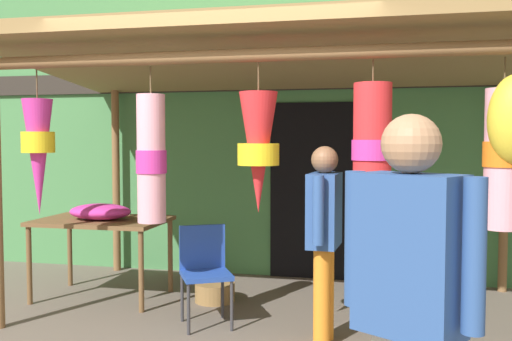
% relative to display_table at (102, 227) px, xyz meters
% --- Properties ---
extents(ground_plane, '(30.00, 30.00, 0.00)m').
position_rel_display_table_xyz_m(ground_plane, '(1.47, -0.93, -0.71)').
color(ground_plane, '#60564C').
extents(shop_facade, '(9.79, 0.29, 3.65)m').
position_rel_display_table_xyz_m(shop_facade, '(1.47, 1.41, 1.11)').
color(shop_facade, '#47844C').
rests_on(shop_facade, ground_plane).
extents(market_stall_canopy, '(4.86, 2.67, 2.52)m').
position_rel_display_table_xyz_m(market_stall_canopy, '(1.84, -0.16, 1.41)').
color(market_stall_canopy, brown).
rests_on(market_stall_canopy, ground_plane).
extents(display_table, '(1.26, 0.83, 0.79)m').
position_rel_display_table_xyz_m(display_table, '(0.00, 0.00, 0.00)').
color(display_table, brown).
rests_on(display_table, ground_plane).
extents(flower_heap_on_table, '(0.63, 0.44, 0.16)m').
position_rel_display_table_xyz_m(flower_heap_on_table, '(0.02, -0.05, 0.16)').
color(flower_heap_on_table, '#D13399').
rests_on(flower_heap_on_table, display_table).
extents(folding_chair, '(0.54, 0.54, 0.84)m').
position_rel_display_table_xyz_m(folding_chair, '(1.24, -0.54, -0.21)').
color(folding_chair, '#2347A8').
rests_on(folding_chair, ground_plane).
extents(wicker_basket_by_table, '(0.39, 0.39, 0.18)m').
position_rel_display_table_xyz_m(wicker_basket_by_table, '(1.13, 0.12, -0.62)').
color(wicker_basket_by_table, olive).
rests_on(wicker_basket_by_table, ground_plane).
extents(vendor_in_orange, '(0.25, 0.59, 1.54)m').
position_rel_display_table_xyz_m(vendor_in_orange, '(2.29, -0.78, 0.19)').
color(vendor_in_orange, orange).
rests_on(vendor_in_orange, ground_plane).
extents(customer_foreground, '(0.52, 0.40, 1.69)m').
position_rel_display_table_xyz_m(customer_foreground, '(2.85, -2.93, 0.29)').
color(customer_foreground, silver).
rests_on(customer_foreground, ground_plane).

